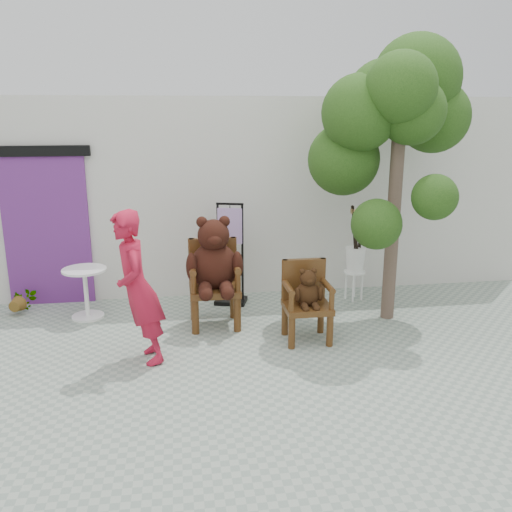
# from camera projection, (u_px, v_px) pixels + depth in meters

# --- Properties ---
(ground_plane) EXTENTS (60.00, 60.00, 0.00)m
(ground_plane) POSITION_uv_depth(u_px,v_px,m) (283.00, 366.00, 6.11)
(ground_plane) COLOR gray
(ground_plane) RESTS_ON ground
(back_wall) EXTENTS (9.00, 1.00, 3.00)m
(back_wall) POSITION_uv_depth(u_px,v_px,m) (247.00, 194.00, 8.69)
(back_wall) COLOR silver
(back_wall) RESTS_ON ground
(doorway) EXTENTS (1.40, 0.11, 2.33)m
(doorway) POSITION_uv_depth(u_px,v_px,m) (47.00, 227.00, 7.85)
(doorway) COLOR #632775
(doorway) RESTS_ON ground
(chair_big) EXTENTS (0.74, 0.78, 1.49)m
(chair_big) POSITION_uv_depth(u_px,v_px,m) (214.00, 266.00, 7.08)
(chair_big) COLOR #3F240D
(chair_big) RESTS_ON ground
(chair_small) EXTENTS (0.57, 0.52, 1.00)m
(chair_small) POSITION_uv_depth(u_px,v_px,m) (307.00, 295.00, 6.71)
(chair_small) COLOR #3F240D
(chair_small) RESTS_ON ground
(person) EXTENTS (0.54, 0.72, 1.76)m
(person) POSITION_uv_depth(u_px,v_px,m) (138.00, 288.00, 6.01)
(person) COLOR #B21531
(person) RESTS_ON ground
(cafe_table) EXTENTS (0.60, 0.60, 0.70)m
(cafe_table) POSITION_uv_depth(u_px,v_px,m) (86.00, 287.00, 7.46)
(cafe_table) COLOR white
(cafe_table) RESTS_ON ground
(display_stand) EXTENTS (0.53, 0.47, 1.51)m
(display_stand) POSITION_uv_depth(u_px,v_px,m) (231.00, 265.00, 8.00)
(display_stand) COLOR black
(display_stand) RESTS_ON ground
(stool_bucket) EXTENTS (0.32, 0.32, 1.45)m
(stool_bucket) POSITION_uv_depth(u_px,v_px,m) (355.00, 259.00, 8.12)
(stool_bucket) COLOR white
(stool_bucket) RESTS_ON ground
(tree) EXTENTS (2.22, 1.91, 3.79)m
(tree) POSITION_uv_depth(u_px,v_px,m) (395.00, 114.00, 6.98)
(tree) COLOR #49362C
(tree) RESTS_ON ground
(potted_plant) EXTENTS (0.40, 0.37, 0.38)m
(potted_plant) POSITION_uv_depth(u_px,v_px,m) (21.00, 300.00, 7.69)
(potted_plant) COLOR #17340E
(potted_plant) RESTS_ON ground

